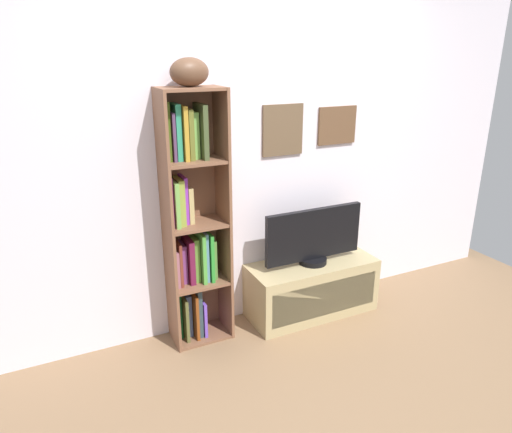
{
  "coord_description": "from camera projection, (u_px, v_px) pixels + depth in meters",
  "views": [
    {
      "loc": [
        -1.47,
        -1.9,
        2.0
      ],
      "look_at": [
        -0.15,
        0.85,
        0.92
      ],
      "focal_mm": 32.55,
      "sensor_mm": 36.0,
      "label": 1
    }
  ],
  "objects": [
    {
      "name": "football",
      "position": [
        189.0,
        72.0,
        2.84
      ],
      "size": [
        0.29,
        0.22,
        0.18
      ],
      "primitive_type": "ellipsoid",
      "rotation": [
        0.0,
        0.0,
        0.2
      ],
      "color": "brown",
      "rests_on": "bookshelf"
    },
    {
      "name": "back_wall",
      "position": [
        259.0,
        159.0,
        3.42
      ],
      "size": [
        4.8,
        0.08,
        2.51
      ],
      "color": "silver",
      "rests_on": "ground"
    },
    {
      "name": "television",
      "position": [
        314.0,
        237.0,
        3.57
      ],
      "size": [
        0.82,
        0.22,
        0.44
      ],
      "color": "black",
      "rests_on": "tv_stand"
    },
    {
      "name": "tv_stand",
      "position": [
        312.0,
        288.0,
        3.71
      ],
      "size": [
        1.03,
        0.41,
        0.44
      ],
      "color": "tan",
      "rests_on": "ground"
    },
    {
      "name": "bookshelf",
      "position": [
        191.0,
        227.0,
        3.2
      ],
      "size": [
        0.42,
        0.28,
        1.8
      ],
      "color": "brown",
      "rests_on": "ground"
    },
    {
      "name": "ground",
      "position": [
        337.0,
        395.0,
        2.89
      ],
      "size": [
        5.2,
        5.2,
        0.04
      ],
      "primitive_type": "cube",
      "color": "#846548"
    }
  ]
}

